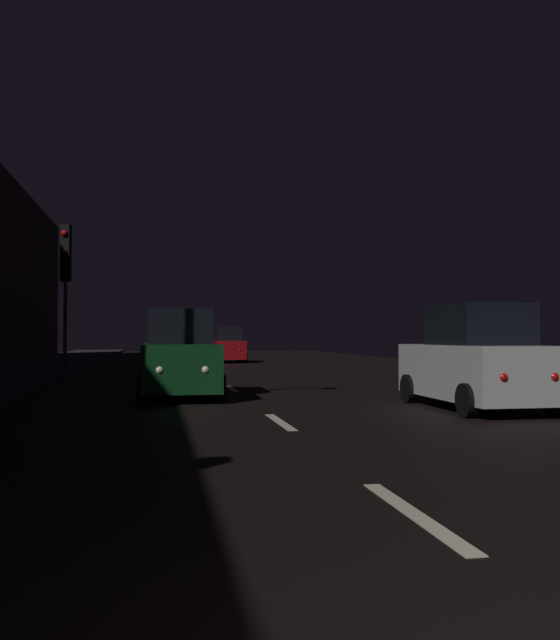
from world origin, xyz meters
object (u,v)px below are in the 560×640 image
object	(u,v)px
car_distant_taillights	(228,346)
car_parked_right_near	(476,361)
traffic_light_far_left	(65,266)
car_approaching_headlights	(179,357)

from	to	relation	value
car_distant_taillights	car_parked_right_near	xyz separation A→B (m)	(2.32, -25.18, 0.05)
traffic_light_far_left	car_distant_taillights	xyz separation A→B (m)	(6.92, 14.33, -2.88)
car_approaching_headlights	car_distant_taillights	size ratio (longest dim) A/B	1.05
traffic_light_far_left	car_approaching_headlights	size ratio (longest dim) A/B	1.26
car_distant_taillights	car_parked_right_near	world-z (taller)	car_parked_right_near
car_approaching_headlights	car_distant_taillights	xyz separation A→B (m)	(3.40, 21.45, -0.05)
car_parked_right_near	car_approaching_headlights	bearing A→B (deg)	56.92
car_approaching_headlights	car_parked_right_near	size ratio (longest dim) A/B	1.00
traffic_light_far_left	car_distant_taillights	size ratio (longest dim) A/B	1.32
car_approaching_headlights	car_parked_right_near	world-z (taller)	car_parked_right_near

